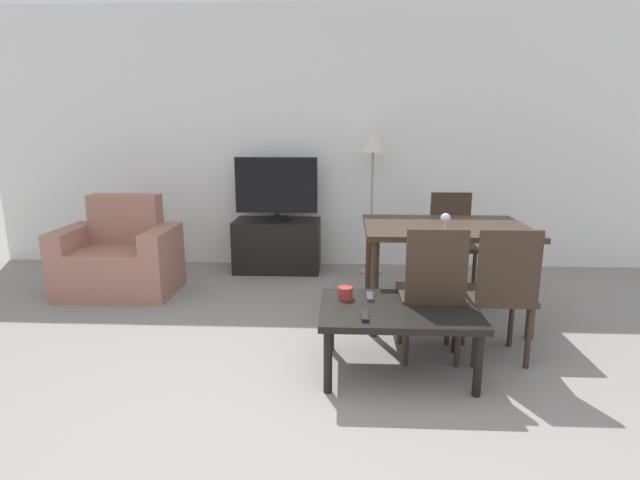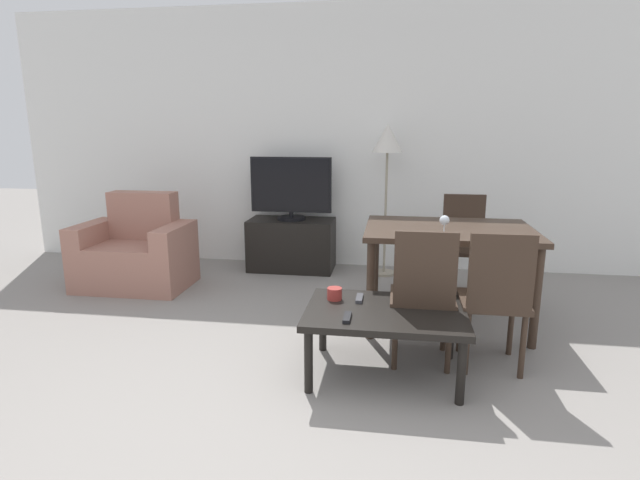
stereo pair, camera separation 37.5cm
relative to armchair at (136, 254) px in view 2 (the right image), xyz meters
The scene contains 15 objects.
ground_plane 2.92m from the armchair, 52.34° to the right, with size 18.00×18.00×0.00m, color gray.
wall_back 2.32m from the armchair, 31.16° to the left, with size 7.11×0.06×2.70m.
armchair is the anchor object (origin of this frame).
tv_stand 1.54m from the armchair, 30.03° to the left, with size 0.88×0.46×0.54m.
tv 1.64m from the armchair, 29.96° to the left, with size 0.84×0.29×0.65m.
coffee_table 2.76m from the armchair, 30.83° to the right, with size 0.95×0.67×0.42m.
dining_table 2.87m from the armchair, 10.20° to the right, with size 1.23×0.88×0.75m.
dining_chair_near 2.88m from the armchair, 25.86° to the right, with size 0.40×0.40×0.89m.
dining_chair_far 3.04m from the armchair, ahead, with size 0.40×0.40×0.89m.
dining_chair_near_right 3.28m from the armchair, 22.56° to the right, with size 0.40×0.40×0.89m.
floor_lamp 2.61m from the armchair, 17.61° to the left, with size 0.30×0.30×1.52m.
remote_primary 2.54m from the armchair, 29.88° to the right, with size 0.04×0.15×0.02m.
remote_secondary 2.68m from the armchair, 36.56° to the right, with size 0.04×0.15×0.02m.
cup_white_near 2.41m from the armchair, 32.08° to the right, with size 0.09×0.09×0.08m.
wine_glass_left 2.91m from the armchair, 16.72° to the right, with size 0.07×0.07×0.15m.
Camera 2 is at (0.63, -1.94, 1.48)m, focal length 28.00 mm.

